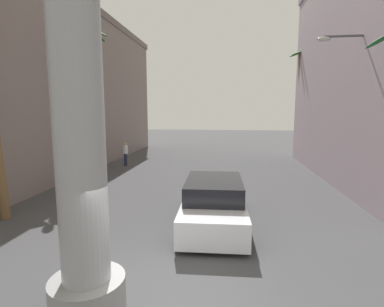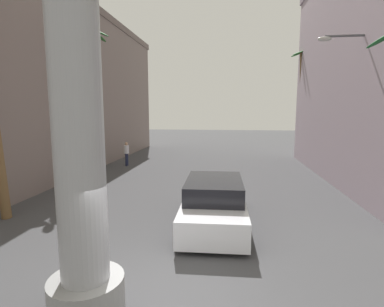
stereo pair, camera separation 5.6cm
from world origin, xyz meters
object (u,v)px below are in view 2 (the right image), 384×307
at_px(car_lead, 214,203).
at_px(pedestrian_far_left, 126,152).
at_px(neon_sign_pole, 73,21).
at_px(palm_tree_mid_left, 88,84).
at_px(palm_tree_far_right, 304,92).
at_px(street_lamp, 358,102).

distance_m(car_lead, pedestrian_far_left, 12.26).
bearing_deg(pedestrian_far_left, neon_sign_pole, -73.13).
relative_size(neon_sign_pole, palm_tree_mid_left, 1.41).
bearing_deg(palm_tree_mid_left, palm_tree_far_right, 32.99).
relative_size(street_lamp, palm_tree_mid_left, 0.83).
height_order(street_lamp, car_lead, street_lamp).
xyz_separation_m(car_lead, pedestrian_far_left, (-6.74, 10.24, 0.24)).
height_order(car_lead, palm_tree_far_right, palm_tree_far_right).
xyz_separation_m(street_lamp, palm_tree_mid_left, (-13.13, 2.60, 1.08)).
xyz_separation_m(neon_sign_pole, pedestrian_far_left, (-4.59, 15.12, -4.37)).
height_order(neon_sign_pole, pedestrian_far_left, neon_sign_pole).
bearing_deg(neon_sign_pole, car_lead, 66.22).
height_order(neon_sign_pole, palm_tree_mid_left, neon_sign_pole).
bearing_deg(car_lead, neon_sign_pole, -113.78).
relative_size(street_lamp, pedestrian_far_left, 4.21).
distance_m(neon_sign_pole, car_lead, 7.05).
bearing_deg(pedestrian_far_left, street_lamp, -28.04).
xyz_separation_m(street_lamp, palm_tree_far_right, (0.35, 11.35, 1.08)).
height_order(car_lead, palm_tree_mid_left, palm_tree_mid_left).
distance_m(street_lamp, palm_tree_far_right, 11.41).
relative_size(neon_sign_pole, palm_tree_far_right, 1.39).
bearing_deg(street_lamp, car_lead, -148.34).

